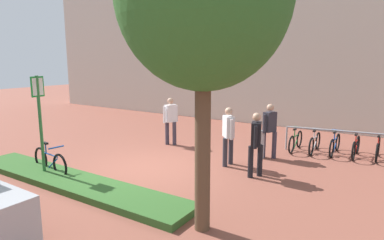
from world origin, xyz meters
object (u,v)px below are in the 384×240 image
(bollard_steel, at_px, (262,144))
(person_shirt_white, at_px, (228,133))
(bike_rack_cluster, at_px, (345,145))
(person_shirt_blue, at_px, (171,118))
(parking_sign_post, at_px, (40,112))
(person_suited_navy, at_px, (270,127))
(bike_at_sign, at_px, (50,162))
(person_suited_dark, at_px, (256,141))

(bollard_steel, distance_m, person_shirt_white, 1.43)
(bike_rack_cluster, height_order, person_shirt_blue, person_shirt_blue)
(parking_sign_post, distance_m, person_shirt_blue, 4.67)
(bollard_steel, bearing_deg, person_shirt_white, -115.78)
(person_suited_navy, height_order, person_shirt_white, same)
(parking_sign_post, bearing_deg, person_shirt_blue, 79.80)
(bollard_steel, relative_size, person_shirt_white, 0.52)
(bike_rack_cluster, relative_size, person_suited_navy, 2.16)
(bike_at_sign, xyz_separation_m, person_shirt_blue, (0.86, 4.32, 0.63))
(bike_rack_cluster, bearing_deg, person_shirt_white, -132.92)
(parking_sign_post, distance_m, bollard_steel, 6.45)
(bike_at_sign, distance_m, person_suited_dark, 5.55)
(bollard_steel, relative_size, person_suited_dark, 0.52)
(bike_rack_cluster, bearing_deg, parking_sign_post, -134.79)
(bollard_steel, bearing_deg, parking_sign_post, -132.06)
(bollard_steel, relative_size, person_shirt_blue, 0.52)
(bike_at_sign, relative_size, bike_rack_cluster, 0.45)
(parking_sign_post, height_order, person_shirt_white, parking_sign_post)
(bike_at_sign, height_order, person_shirt_blue, person_shirt_blue)
(person_suited_dark, bearing_deg, bike_at_sign, -149.43)
(bike_rack_cluster, distance_m, person_suited_navy, 2.61)
(bike_rack_cluster, bearing_deg, bollard_steel, -141.03)
(person_suited_dark, bearing_deg, bollard_steel, 105.55)
(parking_sign_post, xyz_separation_m, person_suited_navy, (4.40, 4.87, -0.75))
(parking_sign_post, distance_m, person_shirt_white, 5.12)
(parking_sign_post, bearing_deg, person_shirt_white, 43.73)
(parking_sign_post, relative_size, person_shirt_blue, 1.55)
(person_suited_dark, bearing_deg, person_suited_navy, 99.24)
(bollard_steel, height_order, person_shirt_white, person_shirt_white)
(bike_at_sign, height_order, person_suited_dark, person_suited_dark)
(parking_sign_post, relative_size, bike_at_sign, 1.59)
(parking_sign_post, height_order, person_suited_navy, parking_sign_post)
(person_shirt_white, bearing_deg, person_suited_dark, -24.68)
(person_shirt_white, bearing_deg, bike_rack_cluster, 47.08)
(person_shirt_blue, bearing_deg, parking_sign_post, -100.20)
(person_suited_navy, height_order, person_suited_dark, same)
(bollard_steel, xyz_separation_m, person_suited_navy, (0.16, 0.18, 0.53))
(bike_at_sign, bearing_deg, person_suited_navy, 46.31)
(bike_at_sign, distance_m, bollard_steel, 6.20)
(bike_at_sign, height_order, person_suited_navy, person_suited_navy)
(bike_rack_cluster, height_order, person_shirt_white, person_shirt_white)
(person_suited_navy, bearing_deg, person_suited_dark, -80.76)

